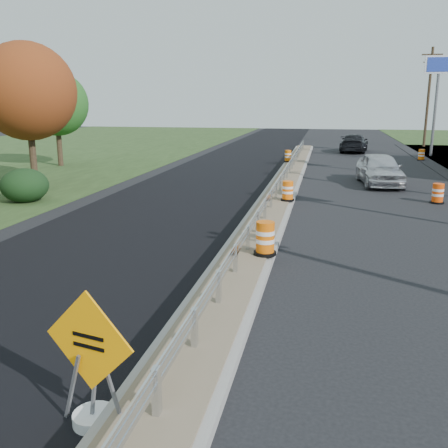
% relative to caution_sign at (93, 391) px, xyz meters
% --- Properties ---
extents(ground, '(140.00, 140.00, 0.00)m').
position_rel_caution_sign_xyz_m(ground, '(0.90, 8.08, -0.51)').
color(ground, black).
rests_on(ground, ground).
extents(milled_overlay, '(7.20, 120.00, 0.01)m').
position_rel_caution_sign_xyz_m(milled_overlay, '(-3.50, 18.08, -0.50)').
color(milled_overlay, black).
rests_on(milled_overlay, ground).
extents(median, '(1.60, 55.00, 0.23)m').
position_rel_caution_sign_xyz_m(median, '(0.90, 16.08, -0.40)').
color(median, gray).
rests_on(median, ground).
extents(guardrail, '(0.10, 46.15, 0.72)m').
position_rel_caution_sign_xyz_m(guardrail, '(0.90, 17.08, 0.22)').
color(guardrail, silver).
rests_on(guardrail, median).
extents(pylon_sign_north, '(2.20, 0.30, 7.90)m').
position_rel_caution_sign_xyz_m(pylon_sign_north, '(11.40, 38.08, 5.97)').
color(pylon_sign_north, slate).
rests_on(pylon_sign_north, ground).
extents(utility_pole_north, '(1.90, 0.26, 9.40)m').
position_rel_caution_sign_xyz_m(utility_pole_north, '(12.40, 47.08, 4.43)').
color(utility_pole_north, '#473523').
rests_on(utility_pole_north, ground).
extents(hedge_north, '(2.09, 2.09, 1.52)m').
position_rel_caution_sign_xyz_m(hedge_north, '(-10.10, 14.08, 0.25)').
color(hedge_north, black).
rests_on(hedge_north, ground).
extents(tree_near_red, '(4.95, 4.95, 7.35)m').
position_rel_caution_sign_xyz_m(tree_near_red, '(-12.10, 18.08, 4.36)').
color(tree_near_red, '#473523').
rests_on(tree_near_red, ground).
extents(tree_near_back, '(4.29, 4.29, 6.37)m').
position_rel_caution_sign_xyz_m(tree_near_back, '(-15.10, 26.08, 3.71)').
color(tree_near_back, '#473523').
rests_on(tree_near_back, ground).
extents(caution_sign, '(1.41, 0.60, 1.99)m').
position_rel_caution_sign_xyz_m(caution_sign, '(0.00, 0.00, 0.00)').
color(caution_sign, white).
rests_on(caution_sign, ground).
extents(barrel_median_near, '(0.64, 0.64, 0.94)m').
position_rel_caution_sign_xyz_m(barrel_median_near, '(1.45, 7.65, 0.17)').
color(barrel_median_near, black).
rests_on(barrel_median_near, median).
extents(barrel_median_mid, '(0.58, 0.58, 0.85)m').
position_rel_caution_sign_xyz_m(barrel_median_mid, '(1.45, 15.60, 0.13)').
color(barrel_median_mid, black).
rests_on(barrel_median_mid, median).
extents(barrel_median_far, '(0.56, 0.56, 0.82)m').
position_rel_caution_sign_xyz_m(barrel_median_far, '(0.35, 29.76, 0.12)').
color(barrel_median_far, black).
rests_on(barrel_median_far, median).
extents(barrel_shoulder_near, '(0.60, 0.60, 0.88)m').
position_rel_caution_sign_xyz_m(barrel_shoulder_near, '(7.90, 17.47, -0.08)').
color(barrel_shoulder_near, black).
rests_on(barrel_shoulder_near, ground).
extents(barrel_shoulder_far, '(0.57, 0.57, 0.84)m').
position_rel_caution_sign_xyz_m(barrel_shoulder_far, '(10.10, 34.72, -0.10)').
color(barrel_shoulder_far, black).
rests_on(barrel_shoulder_far, ground).
extents(car_silver, '(2.49, 5.16, 1.70)m').
position_rel_caution_sign_xyz_m(car_silver, '(5.85, 22.22, 0.34)').
color(car_silver, silver).
rests_on(car_silver, ground).
extents(car_dark_far, '(2.84, 5.66, 1.58)m').
position_rel_caution_sign_xyz_m(car_dark_far, '(5.36, 40.40, 0.28)').
color(car_dark_far, black).
rests_on(car_dark_far, ground).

